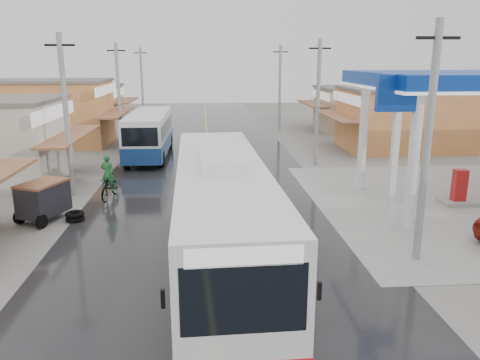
{
  "coord_description": "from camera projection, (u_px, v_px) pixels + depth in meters",
  "views": [
    {
      "loc": [
        -0.31,
        -14.56,
        6.77
      ],
      "look_at": [
        1.09,
        3.08,
        2.18
      ],
      "focal_mm": 35.0,
      "sensor_mm": 36.0,
      "label": 1
    }
  ],
  "objects": [
    {
      "name": "cyclist",
      "position": [
        109.0,
        184.0,
        23.23
      ],
      "size": [
        1.08,
        2.2,
        2.27
      ],
      "rotation": [
        0.0,
        0.0,
        -0.17
      ],
      "color": "black",
      "rests_on": "ground"
    },
    {
      "name": "road",
      "position": [
        209.0,
        167.0,
        30.25
      ],
      "size": [
        12.0,
        90.0,
        0.02
      ],
      "primitive_type": "cube",
      "color": "black",
      "rests_on": "ground"
    },
    {
      "name": "shopfronts_left",
      "position": [
        19.0,
        160.0,
        32.16
      ],
      "size": [
        11.0,
        44.0,
        5.2
      ],
      "primitive_type": null,
      "color": "tan",
      "rests_on": "ground"
    },
    {
      "name": "coach_bus",
      "position": [
        221.0,
        219.0,
        14.65
      ],
      "size": [
        3.14,
        12.81,
        3.98
      ],
      "rotation": [
        0.0,
        0.0,
        0.02
      ],
      "color": "silver",
      "rests_on": "road"
    },
    {
      "name": "utility_poles_right",
      "position": [
        315.0,
        165.0,
        30.78
      ],
      "size": [
        1.6,
        36.0,
        8.0
      ],
      "primitive_type": null,
      "color": "gray",
      "rests_on": "ground"
    },
    {
      "name": "ground",
      "position": [
        215.0,
        266.0,
        15.78
      ],
      "size": [
        120.0,
        120.0,
        0.0
      ],
      "primitive_type": "plane",
      "color": "slate",
      "rests_on": "ground"
    },
    {
      "name": "centre_line",
      "position": [
        209.0,
        166.0,
        30.25
      ],
      "size": [
        0.15,
        90.0,
        0.01
      ],
      "primitive_type": "cube",
      "color": "#D8CC4C",
      "rests_on": "road"
    },
    {
      "name": "shopfronts_right",
      "position": [
        456.0,
        173.0,
        28.5
      ],
      "size": [
        11.0,
        44.0,
        4.8
      ],
      "primitive_type": null,
      "color": "beige",
      "rests_on": "ground"
    },
    {
      "name": "second_bus",
      "position": [
        149.0,
        134.0,
        32.81
      ],
      "size": [
        2.67,
        9.41,
        3.11
      ],
      "rotation": [
        0.0,
        0.0,
        -0.01
      ],
      "color": "silver",
      "rests_on": "road"
    },
    {
      "name": "tyre_stack",
      "position": [
        75.0,
        216.0,
        20.09
      ],
      "size": [
        0.81,
        0.81,
        0.41
      ],
      "color": "black",
      "rests_on": "ground"
    },
    {
      "name": "utility_poles_left",
      "position": [
        102.0,
        165.0,
        30.68
      ],
      "size": [
        1.6,
        50.0,
        8.0
      ],
      "primitive_type": null,
      "color": "gray",
      "rests_on": "ground"
    },
    {
      "name": "tricycle_near",
      "position": [
        43.0,
        199.0,
        19.99
      ],
      "size": [
        2.14,
        2.6,
        1.71
      ],
      "rotation": [
        0.0,
        0.0,
        -0.4
      ],
      "color": "#26262D",
      "rests_on": "ground"
    }
  ]
}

